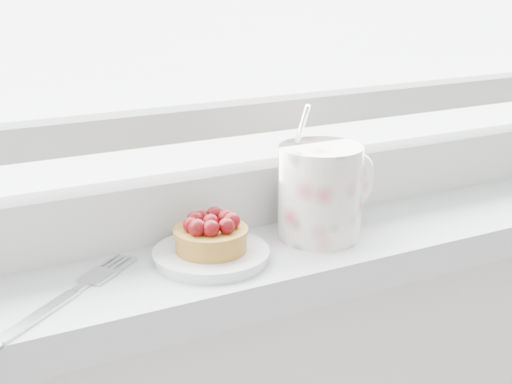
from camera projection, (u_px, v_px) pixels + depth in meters
saucer at (211, 255)px, 0.75m from camera, size 0.12×0.12×0.01m
raspberry_tart at (211, 234)px, 0.75m from camera, size 0.08×0.08×0.04m
floral_mug at (322, 189)px, 0.81m from camera, size 0.14×0.11×0.15m
fork at (62, 300)px, 0.66m from camera, size 0.19×0.16×0.00m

